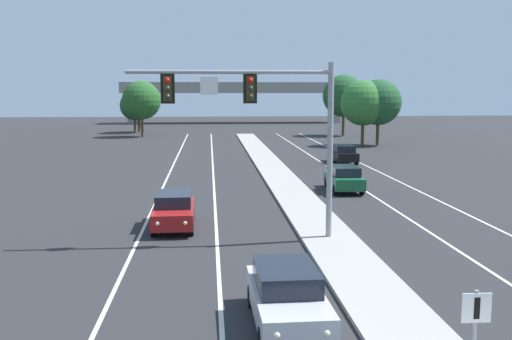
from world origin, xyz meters
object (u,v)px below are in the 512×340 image
object	(u,v)px
car_oncoming_red	(174,210)
tree_far_left_a	(134,106)
median_sign_post	(475,328)
car_receding_black	(343,154)
car_oncoming_silver	(287,296)
tree_far_left_b	(138,106)
tree_far_right_a	(378,102)
tree_far_right_b	(344,96)
tree_far_right_c	(363,103)
tree_far_left_c	(141,100)
car_receding_green	(344,178)
overhead_signal_mast	(265,112)

from	to	relation	value
car_oncoming_red	tree_far_left_a	size ratio (longest dim) A/B	0.74
median_sign_post	car_receding_black	bearing A→B (deg)	80.78
car_oncoming_silver	car_oncoming_red	bearing A→B (deg)	107.67
tree_far_left_b	tree_far_left_a	world-z (taller)	tree_far_left_a
tree_far_right_a	tree_far_right_b	size ratio (longest dim) A/B	0.89
tree_far_right_c	tree_far_left_a	distance (m)	35.65
median_sign_post	car_oncoming_silver	distance (m)	5.31
car_oncoming_silver	tree_far_left_a	xyz separation A→B (m)	(-12.80, 71.49, 3.16)
tree_far_left_b	tree_far_right_b	xyz separation A→B (m)	(28.73, -9.35, 1.59)
tree_far_left_c	tree_far_right_c	bearing A→B (deg)	-29.49
median_sign_post	car_receding_green	bearing A→B (deg)	82.78
car_receding_green	tree_far_left_b	xyz separation A→B (m)	(-18.73, 52.78, 3.03)
median_sign_post	car_oncoming_red	bearing A→B (deg)	113.60
car_oncoming_red	tree_far_left_a	world-z (taller)	tree_far_left_a
tree_far_right_a	tree_far_right_b	world-z (taller)	tree_far_right_b
median_sign_post	tree_far_left_b	xyz separation A→B (m)	(-15.61, 77.41, 2.26)
overhead_signal_mast	tree_far_left_c	bearing A→B (deg)	101.41
tree_far_right_c	car_oncoming_red	bearing A→B (deg)	-116.40
tree_far_left_b	tree_far_left_c	xyz separation A→B (m)	(1.49, -9.12, 1.02)
median_sign_post	car_receding_green	distance (m)	24.84
median_sign_post	tree_far_left_a	distance (m)	77.37
overhead_signal_mast	car_receding_black	bearing A→B (deg)	70.14
car_oncoming_silver	tree_far_right_b	xyz separation A→B (m)	(16.31, 63.89, 4.62)
car_oncoming_red	car_receding_black	distance (m)	26.16
car_receding_green	tree_far_right_b	world-z (taller)	tree_far_right_b
median_sign_post	tree_far_left_c	xyz separation A→B (m)	(-14.12, 68.29, 3.28)
car_oncoming_red	tree_far_left_a	bearing A→B (deg)	98.66
car_receding_green	tree_far_left_c	size ratio (longest dim) A/B	0.61
car_oncoming_red	tree_far_right_b	xyz separation A→B (m)	(19.97, 52.40, 4.62)
tree_far_left_c	tree_far_right_c	world-z (taller)	tree_far_left_c
car_oncoming_silver	tree_far_left_a	world-z (taller)	tree_far_left_a
car_receding_green	tree_far_right_c	world-z (taller)	tree_far_right_c
median_sign_post	tree_far_right_b	bearing A→B (deg)	79.09
median_sign_post	car_oncoming_red	distance (m)	17.11
overhead_signal_mast	tree_far_left_c	distance (m)	56.46
tree_far_right_a	tree_far_right_c	size ratio (longest dim) A/B	1.02
tree_far_left_b	tree_far_right_c	distance (m)	36.47
median_sign_post	car_oncoming_red	xyz separation A→B (m)	(-6.84, 15.67, -0.77)
car_receding_black	tree_far_right_a	xyz separation A→B (m)	(7.54, 15.47, 4.04)
tree_far_left_c	tree_far_left_a	xyz separation A→B (m)	(-1.87, 7.37, -0.89)
car_oncoming_silver	tree_far_left_c	size ratio (longest dim) A/B	0.60
car_oncoming_red	tree_far_left_c	distance (m)	53.28
tree_far_right_b	median_sign_post	bearing A→B (deg)	-100.91
median_sign_post	car_oncoming_red	size ratio (longest dim) A/B	0.49
car_oncoming_red	car_receding_green	bearing A→B (deg)	41.98
car_oncoming_silver	car_oncoming_red	distance (m)	12.06
car_oncoming_red	car_receding_green	size ratio (longest dim) A/B	1.00
tree_far_right_b	car_oncoming_silver	bearing A→B (deg)	-104.32
tree_far_left_a	car_receding_black	bearing A→B (deg)	-59.25
median_sign_post	tree_far_left_a	xyz separation A→B (m)	(-15.99, 75.66, 2.39)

